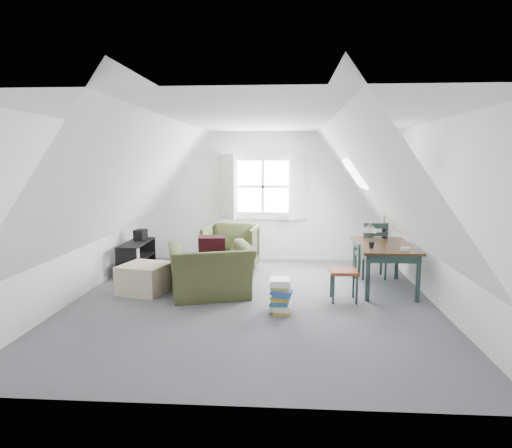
# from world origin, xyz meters

# --- Properties ---
(floor) EXTENTS (5.50, 5.50, 0.00)m
(floor) POSITION_xyz_m (0.00, 0.00, 0.00)
(floor) COLOR #515156
(floor) RESTS_ON ground
(ceiling) EXTENTS (5.50, 5.50, 0.00)m
(ceiling) POSITION_xyz_m (0.00, 0.00, 2.50)
(ceiling) COLOR white
(ceiling) RESTS_ON wall_back
(wall_back) EXTENTS (5.00, 0.00, 5.00)m
(wall_back) POSITION_xyz_m (0.00, 2.75, 1.25)
(wall_back) COLOR silver
(wall_back) RESTS_ON ground
(wall_front) EXTENTS (5.00, 0.00, 5.00)m
(wall_front) POSITION_xyz_m (0.00, -2.75, 1.25)
(wall_front) COLOR silver
(wall_front) RESTS_ON ground
(wall_left) EXTENTS (0.00, 5.50, 5.50)m
(wall_left) POSITION_xyz_m (-2.50, 0.00, 1.25)
(wall_left) COLOR silver
(wall_left) RESTS_ON ground
(wall_right) EXTENTS (0.00, 5.50, 5.50)m
(wall_right) POSITION_xyz_m (2.50, 0.00, 1.25)
(wall_right) COLOR silver
(wall_right) RESTS_ON ground
(slope_left) EXTENTS (3.19, 5.50, 4.48)m
(slope_left) POSITION_xyz_m (-1.55, 0.00, 1.78)
(slope_left) COLOR white
(slope_left) RESTS_ON wall_left
(slope_right) EXTENTS (3.19, 5.50, 4.48)m
(slope_right) POSITION_xyz_m (1.55, 0.00, 1.78)
(slope_right) COLOR white
(slope_right) RESTS_ON wall_right
(dormer_window) EXTENTS (1.71, 0.35, 1.30)m
(dormer_window) POSITION_xyz_m (0.00, 2.68, 1.45)
(dormer_window) COLOR white
(dormer_window) RESTS_ON wall_back
(skylight) EXTENTS (0.35, 0.75, 0.47)m
(skylight) POSITION_xyz_m (1.55, 1.30, 1.75)
(skylight) COLOR white
(skylight) RESTS_ON slope_right
(armchair_near) EXTENTS (1.40, 1.30, 0.75)m
(armchair_near) POSITION_xyz_m (-0.62, 0.22, 0.00)
(armchair_near) COLOR #3E4423
(armchair_near) RESTS_ON floor
(armchair_far) EXTENTS (0.96, 0.98, 0.84)m
(armchair_far) POSITION_xyz_m (-0.50, 1.69, 0.00)
(armchair_far) COLOR #3E4423
(armchair_far) RESTS_ON floor
(throw_pillow) EXTENTS (0.41, 0.27, 0.40)m
(throw_pillow) POSITION_xyz_m (-0.62, 0.37, 0.68)
(throw_pillow) COLOR #350E16
(throw_pillow) RESTS_ON armchair_near
(ottoman) EXTENTS (0.78, 0.78, 0.43)m
(ottoman) POSITION_xyz_m (-1.63, 0.33, 0.21)
(ottoman) COLOR tan
(ottoman) RESTS_ON floor
(dining_table) EXTENTS (0.84, 1.40, 0.70)m
(dining_table) POSITION_xyz_m (1.95, 0.75, 0.61)
(dining_table) COLOR black
(dining_table) RESTS_ON floor
(demijohn) EXTENTS (0.22, 0.22, 0.31)m
(demijohn) POSITION_xyz_m (1.80, 1.20, 0.83)
(demijohn) COLOR silver
(demijohn) RESTS_ON dining_table
(vase_twigs) EXTENTS (0.07, 0.08, 0.55)m
(vase_twigs) POSITION_xyz_m (2.05, 1.30, 0.82)
(vase_twigs) COLOR black
(vase_twigs) RESTS_ON dining_table
(cup) EXTENTS (0.11, 0.11, 0.08)m
(cup) POSITION_xyz_m (1.70, 0.45, 0.70)
(cup) COLOR black
(cup) RESTS_ON dining_table
(paper_box) EXTENTS (0.13, 0.09, 0.04)m
(paper_box) POSITION_xyz_m (2.15, 0.30, 0.72)
(paper_box) COLOR white
(paper_box) RESTS_ON dining_table
(dining_chair_far) EXTENTS (0.45, 0.45, 0.95)m
(dining_chair_far) POSITION_xyz_m (1.92, 1.43, 0.50)
(dining_chair_far) COLOR maroon
(dining_chair_far) RESTS_ON floor
(dining_chair_near) EXTENTS (0.39, 0.39, 0.84)m
(dining_chair_near) POSITION_xyz_m (1.31, 0.12, 0.44)
(dining_chair_near) COLOR maroon
(dining_chair_near) RESTS_ON floor
(media_shelf) EXTENTS (0.36, 1.07, 0.55)m
(media_shelf) POSITION_xyz_m (-2.14, 1.45, 0.25)
(media_shelf) COLOR black
(media_shelf) RESTS_ON floor
(electronics_box) EXTENTS (0.20, 0.26, 0.20)m
(electronics_box) POSITION_xyz_m (-2.14, 1.73, 0.63)
(electronics_box) COLOR black
(electronics_box) RESTS_ON media_shelf
(magazine_stack) EXTENTS (0.33, 0.39, 0.44)m
(magazine_stack) POSITION_xyz_m (0.40, -0.44, 0.22)
(magazine_stack) COLOR #B29933
(magazine_stack) RESTS_ON floor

